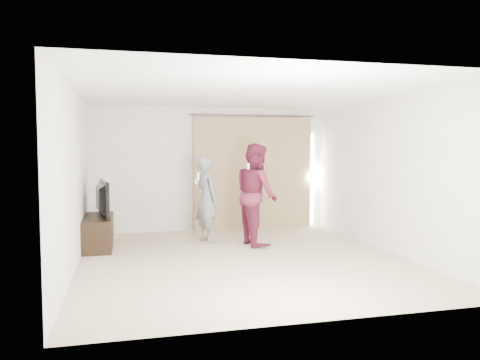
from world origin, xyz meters
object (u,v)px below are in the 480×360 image
tv_console (98,232)px  person_woman (256,194)px  tv (98,199)px  person_man (207,199)px

tv_console → person_woman: bearing=-8.6°
tv → person_man: person_man is taller
tv → person_woman: bearing=-106.9°
person_man → person_woman: 0.95m
person_woman → tv: bearing=171.4°
tv_console → person_woman: 2.88m
tv → tv_console: bearing=-0.0°
person_man → person_woman: person_woman is taller
tv → person_man: 1.95m
tv → person_woman: size_ratio=0.60×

